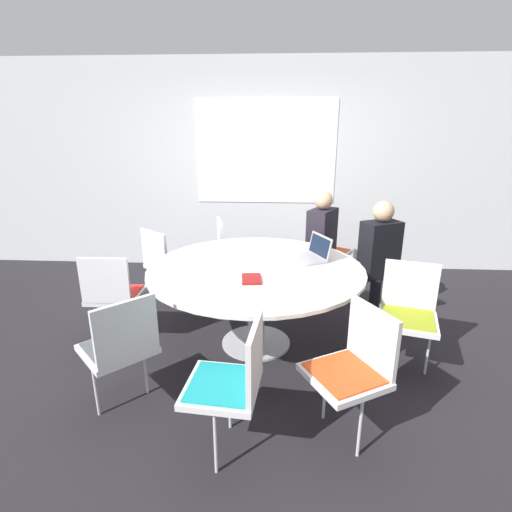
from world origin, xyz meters
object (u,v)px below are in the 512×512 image
(chair_1, at_px, (324,246))
(chair_6, at_px, (233,378))
(chair_2, at_px, (231,249))
(spiral_notebook, at_px, (252,279))
(chair_0, at_px, (392,265))
(person_0, at_px, (380,252))
(person_1, at_px, (323,236))
(chair_7, at_px, (354,363))
(chair_4, at_px, (113,291))
(chair_3, at_px, (166,261))
(chair_8, at_px, (408,308))
(laptop, at_px, (314,253))
(chair_5, at_px, (121,343))

(chair_1, distance_m, chair_6, 2.74)
(chair_2, relative_size, spiral_notebook, 3.85)
(chair_0, bearing_deg, chair_1, -70.96)
(person_0, bearing_deg, person_1, -74.12)
(chair_1, xyz_separation_m, chair_7, (-0.07, -2.43, 0.00))
(chair_4, xyz_separation_m, chair_7, (1.91, -0.99, 0.00))
(chair_2, bearing_deg, chair_6, -6.58)
(chair_3, height_order, chair_8, same)
(chair_6, xyz_separation_m, laptop, (0.56, 1.50, 0.27))
(chair_7, relative_size, person_0, 0.71)
(chair_3, bearing_deg, chair_1, 59.34)
(chair_6, height_order, laptop, laptop)
(chair_0, xyz_separation_m, chair_4, (-2.61, -0.82, 0.00))
(chair_0, relative_size, laptop, 2.13)
(chair_4, bearing_deg, spiral_notebook, -10.58)
(chair_0, bearing_deg, person_1, -55.04)
(chair_6, bearing_deg, chair_4, 51.06)
(chair_3, bearing_deg, person_0, 34.94)
(chair_2, bearing_deg, chair_7, 10.67)
(person_1, bearing_deg, spiral_notebook, 4.39)
(chair_1, xyz_separation_m, chair_6, (-0.79, -2.62, 0.00))
(chair_0, xyz_separation_m, chair_3, (-2.37, -0.00, 0.00))
(chair_2, distance_m, person_0, 1.68)
(chair_8, bearing_deg, chair_1, -57.65)
(chair_7, xyz_separation_m, chair_8, (0.56, 0.79, 0.00))
(person_0, bearing_deg, chair_4, -11.62)
(chair_8, bearing_deg, chair_4, 11.01)
(chair_8, bearing_deg, chair_5, 33.07)
(chair_8, xyz_separation_m, laptop, (-0.72, 0.52, 0.27))
(chair_8, bearing_deg, laptop, -20.48)
(chair_1, bearing_deg, spiral_notebook, 6.41)
(chair_3, distance_m, person_1, 1.74)
(chair_1, xyz_separation_m, chair_8, (0.49, -1.64, 0.00))
(chair_0, relative_size, chair_3, 1.00)
(chair_5, bearing_deg, laptop, -3.41)
(chair_0, relative_size, chair_4, 1.00)
(chair_0, relative_size, person_1, 0.71)
(chair_8, bearing_deg, person_0, -71.53)
(chair_4, bearing_deg, chair_2, 54.80)
(chair_2, xyz_separation_m, chair_5, (-0.49, -2.12, 0.00))
(chair_6, distance_m, laptop, 1.63)
(chair_0, bearing_deg, chair_6, 28.32)
(person_0, bearing_deg, chair_1, -86.98)
(chair_5, relative_size, chair_8, 1.00)
(chair_6, relative_size, person_0, 0.71)
(chair_3, distance_m, chair_4, 0.85)
(chair_6, xyz_separation_m, person_1, (0.74, 2.37, 0.19))
(chair_2, relative_size, chair_6, 1.00)
(chair_0, xyz_separation_m, chair_1, (-0.63, 0.62, 0.00))
(chair_1, height_order, laptop, laptop)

